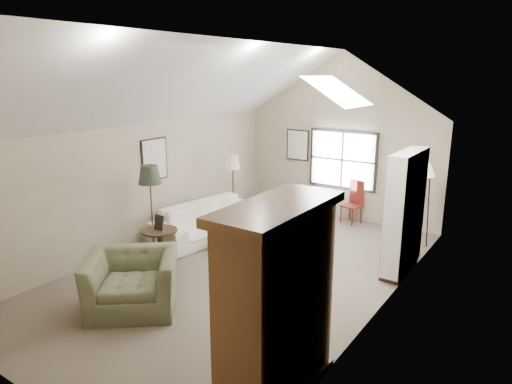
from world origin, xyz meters
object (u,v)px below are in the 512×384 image
Objects in this scene: armchair_near at (132,282)px; side_chair at (352,202)px; coffee_table at (237,246)px; side_table at (160,246)px; armoire at (277,303)px; sofa at (211,221)px; armchair_far at (297,207)px.

side_chair is (1.11, 5.71, 0.08)m from armchair_near.
coffee_table is 1.31× the size of side_table.
armchair_near is at bearing -92.04° from coffee_table.
side_table is 0.65× the size of side_chair.
armchair_near is at bearing 172.08° from armoire.
armchair_near is 1.29× the size of side_chair.
armchair_near is 2.00× the size of side_table.
sofa reaches higher than coffee_table.
side_table is at bearing 59.53° from armchair_far.
armchair_far is at bearing -127.67° from side_chair.
side_table is at bearing 82.23° from armchair_near.
armchair_near is 5.82m from side_chair.
side_table is (-1.00, -1.06, 0.11)m from coffee_table.
armchair_near is 4.95m from armchair_far.
side_table is (0.10, -1.60, -0.05)m from sofa.
coffee_table is 1.46m from side_table.
armoire is at bearing -47.07° from coffee_table.
sofa is 1.60m from side_table.
armchair_far is 1.31× the size of side_table.
armchair_near is 1.52× the size of armchair_far.
armchair_near is at bearing 74.36° from armchair_far.
armchair_far reaches higher than sofa.
coffee_table is at bearing 132.93° from armoire.
side_table is 4.71m from side_chair.
armchair_near reaches higher than side_table.
side_chair is at bearing 105.44° from armoire.
armoire is 6.03m from armchair_far.
armoire is 2.54× the size of armchair_far.
armchair_near is 1.72m from side_table.
armchair_near is 2.53m from coffee_table.
armchair_near is at bearing -152.25° from sofa.
side_table reaches higher than coffee_table.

